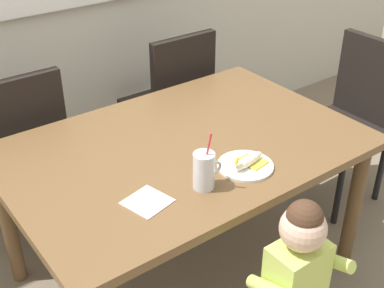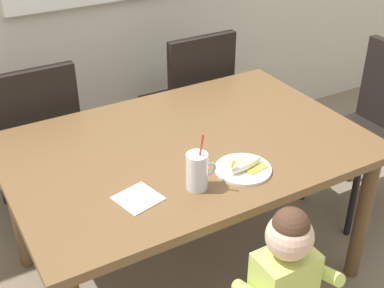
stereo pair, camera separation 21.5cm
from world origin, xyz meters
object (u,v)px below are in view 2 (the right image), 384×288
(dining_table, at_px, (187,159))
(peeled_banana, at_px, (246,164))
(dining_chair_right, at_px, (192,98))
(dining_chair_left, at_px, (37,136))
(dining_chair_far, at_px, (373,122))
(milk_cup, at_px, (197,173))
(paper_napkin, at_px, (138,198))
(snack_plate, at_px, (243,169))
(toddler_standing, at_px, (284,279))

(dining_table, bearing_deg, peeled_banana, -72.21)
(dining_table, bearing_deg, dining_chair_right, 58.57)
(dining_chair_left, relative_size, dining_chair_far, 1.00)
(milk_cup, bearing_deg, paper_napkin, 168.10)
(dining_chair_left, bearing_deg, dining_chair_right, 179.91)
(dining_table, relative_size, snack_plate, 6.78)
(paper_napkin, bearing_deg, dining_chair_far, 8.93)
(peeled_banana, bearing_deg, dining_chair_right, 71.26)
(milk_cup, distance_m, snack_plate, 0.23)
(dining_chair_far, relative_size, peeled_banana, 5.49)
(toddler_standing, relative_size, peeled_banana, 4.79)
(paper_napkin, bearing_deg, toddler_standing, -49.44)
(dining_chair_right, relative_size, snack_plate, 4.17)
(dining_chair_right, xyz_separation_m, peeled_banana, (-0.36, -1.06, 0.23))
(peeled_banana, bearing_deg, paper_napkin, 173.98)
(dining_chair_right, bearing_deg, milk_cup, 61.02)
(snack_plate, bearing_deg, milk_cup, -177.76)
(toddler_standing, distance_m, paper_napkin, 0.61)
(dining_chair_right, xyz_separation_m, paper_napkin, (-0.82, -1.02, 0.20))
(dining_table, relative_size, dining_chair_left, 1.62)
(dining_table, relative_size, peeled_banana, 8.91)
(snack_plate, height_order, peeled_banana, peeled_banana)
(dining_chair_far, bearing_deg, snack_plate, -75.52)
(dining_chair_right, xyz_separation_m, snack_plate, (-0.37, -1.05, 0.21))
(milk_cup, relative_size, paper_napkin, 1.67)
(dining_chair_far, xyz_separation_m, milk_cup, (-1.30, -0.29, 0.27))
(dining_chair_right, bearing_deg, snack_plate, 70.72)
(paper_napkin, bearing_deg, dining_table, 36.38)
(dining_chair_right, height_order, dining_chair_far, same)
(dining_chair_far, bearing_deg, toddler_standing, -59.90)
(toddler_standing, bearing_deg, dining_chair_right, 72.87)
(paper_napkin, bearing_deg, snack_plate, -5.02)
(dining_chair_left, xyz_separation_m, dining_chair_right, (0.95, -0.00, 0.00))
(milk_cup, bearing_deg, snack_plate, 2.24)
(dining_table, relative_size, paper_napkin, 10.40)
(snack_plate, distance_m, peeled_banana, 0.03)
(dining_chair_left, height_order, dining_chair_right, same)
(dining_table, distance_m, snack_plate, 0.33)
(toddler_standing, bearing_deg, dining_table, 91.17)
(dining_chair_far, bearing_deg, peeled_banana, -74.98)
(toddler_standing, distance_m, peeled_banana, 0.47)
(dining_chair_right, height_order, toddler_standing, dining_chair_right)
(milk_cup, bearing_deg, dining_chair_far, 12.48)
(dining_table, height_order, paper_napkin, paper_napkin)
(milk_cup, relative_size, peeled_banana, 1.43)
(dining_table, bearing_deg, toddler_standing, -88.83)
(dining_chair_right, distance_m, milk_cup, 1.24)
(dining_table, distance_m, dining_chair_far, 1.18)
(toddler_standing, relative_size, paper_napkin, 5.59)
(dining_chair_right, bearing_deg, peeled_banana, 71.26)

